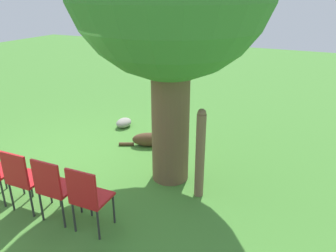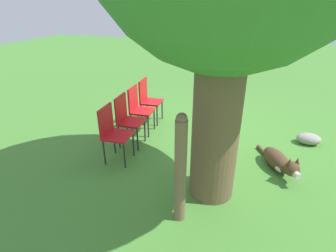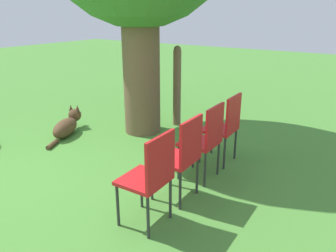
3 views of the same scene
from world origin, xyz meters
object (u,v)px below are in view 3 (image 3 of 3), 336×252
at_px(red_chair_1, 182,153).
at_px(red_chair_2, 206,137).
at_px(fence_post, 177,86).
at_px(red_chair_3, 225,124).
at_px(red_chair_0, 151,174).
at_px(dog, 67,125).

distance_m(red_chair_1, red_chair_2, 0.56).
distance_m(fence_post, red_chair_3, 1.73).
bearing_deg(red_chair_2, red_chair_0, 89.29).
distance_m(dog, red_chair_0, 2.98).
bearing_deg(red_chair_1, red_chair_3, -90.71).
distance_m(fence_post, red_chair_1, 2.55).
relative_size(dog, red_chair_1, 1.17).
bearing_deg(red_chair_3, dog, 8.58).
height_order(red_chair_0, red_chair_3, same).
xyz_separation_m(fence_post, red_chair_0, (1.42, -2.68, -0.16)).
height_order(fence_post, red_chair_0, fence_post).
xyz_separation_m(red_chair_0, red_chair_3, (-0.02, 1.68, 0.00)).
xyz_separation_m(fence_post, red_chair_2, (1.40, -1.56, -0.16)).
xyz_separation_m(dog, red_chair_2, (2.68, -0.10, 0.40)).
bearing_deg(red_chair_1, fence_post, -57.71).
bearing_deg(red_chair_3, red_chair_1, 89.29).
bearing_deg(red_chair_3, red_chair_0, 89.29).
bearing_deg(red_chair_1, dog, -15.06).
height_order(dog, red_chair_3, red_chair_3).
xyz_separation_m(dog, red_chair_0, (2.69, -1.22, 0.40)).
relative_size(red_chair_1, red_chair_2, 1.00).
xyz_separation_m(red_chair_1, red_chair_2, (-0.01, 0.56, 0.00)).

